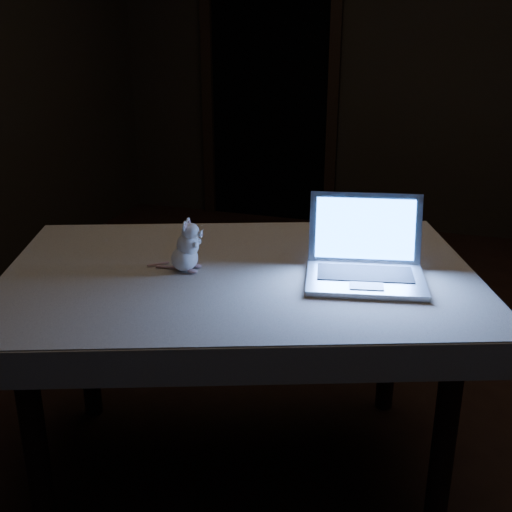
% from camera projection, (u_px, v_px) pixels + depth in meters
% --- Properties ---
extents(floor, '(5.00, 5.00, 0.00)m').
position_uv_depth(floor, '(347.00, 413.00, 2.59)').
color(floor, black).
rests_on(floor, ground).
extents(back_wall, '(4.50, 0.04, 2.60)m').
position_uv_depth(back_wall, '(425.00, 47.00, 4.35)').
color(back_wall, black).
rests_on(back_wall, ground).
extents(doorway, '(1.06, 0.36, 2.13)m').
position_uv_depth(doorway, '(270.00, 78.00, 4.75)').
color(doorway, black).
rests_on(doorway, back_wall).
extents(table, '(1.60, 1.31, 0.74)m').
position_uv_depth(table, '(240.00, 374.00, 2.17)').
color(table, black).
rests_on(table, floor).
extents(tablecloth, '(1.75, 1.47, 0.10)m').
position_uv_depth(tablecloth, '(250.00, 285.00, 2.06)').
color(tablecloth, beige).
rests_on(tablecloth, table).
extents(laptop, '(0.41, 0.38, 0.24)m').
position_uv_depth(laptop, '(367.00, 246.00, 1.90)').
color(laptop, '#ABACB0').
rests_on(laptop, tablecloth).
extents(plush_mouse, '(0.15, 0.15, 0.17)m').
position_uv_depth(plush_mouse, '(184.00, 245.00, 2.01)').
color(plush_mouse, white).
rests_on(plush_mouse, tablecloth).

